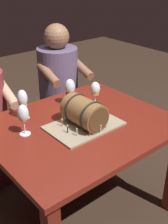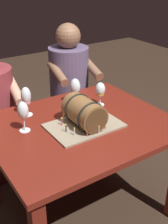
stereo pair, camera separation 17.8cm
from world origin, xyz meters
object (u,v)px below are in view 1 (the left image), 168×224
barrel_cake (84,114)px  wine_glass_empty (23,114)px  person_seated_right (59,97)px  dining_table (80,139)px  wine_glass_amber (95,90)px  wine_glass_red (70,88)px  wine_glass_rose (22,100)px

barrel_cake → wine_glass_empty: (-0.33, 0.15, 0.05)m
person_seated_right → dining_table: bearing=-115.8°
wine_glass_amber → person_seated_right: 0.64m
barrel_cake → wine_glass_amber: 0.33m
wine_glass_empty → person_seated_right: bearing=42.1°
barrel_cake → person_seated_right: 0.88m
wine_glass_empty → wine_glass_amber: size_ratio=1.14×
barrel_cake → wine_glass_red: barrel_cake is taller
person_seated_right → wine_glass_amber: bearing=-98.6°
barrel_cake → wine_glass_rose: wine_glass_rose is taller
barrel_cake → wine_glass_rose: bearing=124.4°
wine_glass_empty → wine_glass_amber: bearing=4.0°
barrel_cake → wine_glass_red: 0.34m
wine_glass_red → wine_glass_empty: size_ratio=0.98×
wine_glass_amber → wine_glass_empty: bearing=-176.0°
wine_glass_red → wine_glass_amber: size_ratio=1.11×
wine_glass_empty → wine_glass_rose: (0.10, 0.18, -0.00)m
wine_glass_red → person_seated_right: bearing=64.2°
wine_glass_empty → barrel_cake: bearing=-25.0°
wine_glass_empty → wine_glass_rose: 0.21m
wine_glass_red → person_seated_right: size_ratio=0.16×
dining_table → wine_glass_empty: bearing=161.3°
barrel_cake → wine_glass_amber: (0.27, 0.19, 0.03)m
wine_glass_red → wine_glass_empty: bearing=-160.9°
wine_glass_empty → wine_glass_rose: wine_glass_rose is taller
dining_table → barrel_cake: size_ratio=2.55×
wine_glass_empty → person_seated_right: person_seated_right is taller
dining_table → person_seated_right: (0.35, 0.73, -0.05)m
dining_table → wine_glass_amber: 0.38m
dining_table → barrel_cake: barrel_cake is taller
wine_glass_amber → person_seated_right: person_seated_right is taller
wine_glass_rose → barrel_cake: bearing=-55.6°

